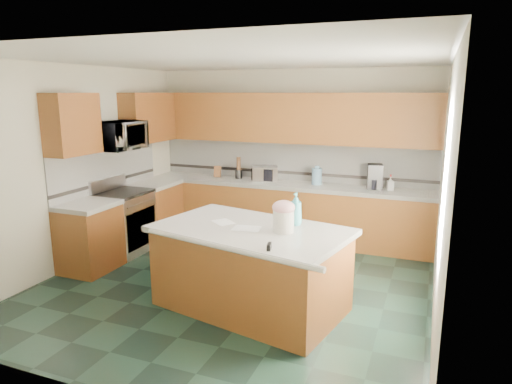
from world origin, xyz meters
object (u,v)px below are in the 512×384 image
at_px(soap_bottle_island, 296,209).
at_px(coffee_maker, 375,176).
at_px(toaster_oven, 265,174).
at_px(knife_block, 217,172).
at_px(island_base, 251,271).
at_px(island_top, 251,230).
at_px(treat_jar, 283,221).

bearing_deg(soap_bottle_island, coffee_maker, 79.48).
bearing_deg(toaster_oven, knife_block, 158.38).
bearing_deg(island_base, soap_bottle_island, 46.22).
height_order(island_top, soap_bottle_island, soap_bottle_island).
distance_m(soap_bottle_island, toaster_oven, 2.54).
bearing_deg(coffee_maker, island_base, -121.34).
height_order(island_base, treat_jar, treat_jar).
xyz_separation_m(soap_bottle_island, toaster_oven, (-1.20, 2.24, -0.06)).
bearing_deg(knife_block, coffee_maker, -11.57).
distance_m(island_base, treat_jar, 0.71).
height_order(island_base, island_top, island_top).
bearing_deg(island_top, soap_bottle_island, 46.22).
relative_size(soap_bottle_island, knife_block, 1.87).
distance_m(treat_jar, toaster_oven, 2.80).
height_order(soap_bottle_island, toaster_oven, soap_bottle_island).
height_order(treat_jar, coffee_maker, coffee_maker).
relative_size(island_base, knife_block, 10.15).
bearing_deg(island_base, toaster_oven, 118.97).
bearing_deg(knife_block, island_base, -69.24).
relative_size(treat_jar, coffee_maker, 0.62).
relative_size(knife_block, toaster_oven, 0.47).
bearing_deg(treat_jar, toaster_oven, 110.71).
xyz_separation_m(soap_bottle_island, coffee_maker, (0.55, 2.27, 0.01)).
height_order(knife_block, toaster_oven, toaster_oven).
relative_size(treat_jar, soap_bottle_island, 0.64).
bearing_deg(knife_block, toaster_oven, -12.23).
bearing_deg(island_top, toaster_oven, 118.97).
bearing_deg(treat_jar, island_top, 173.37).
distance_m(island_base, toaster_oven, 2.72).
bearing_deg(treat_jar, soap_bottle_island, 78.73).
relative_size(island_top, knife_block, 10.67).
relative_size(island_top, soap_bottle_island, 5.71).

